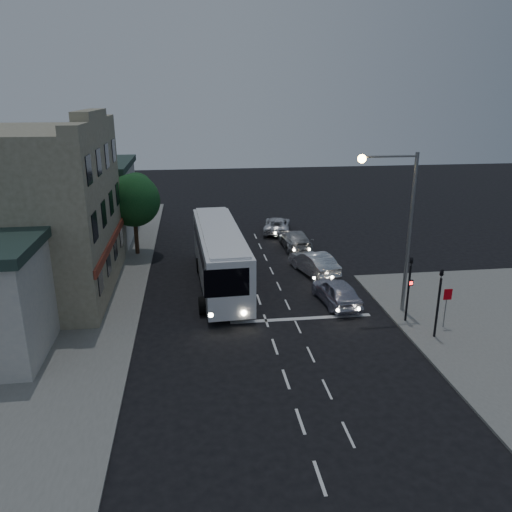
{
  "coord_description": "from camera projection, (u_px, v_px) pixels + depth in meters",
  "views": [
    {
      "loc": [
        -3.81,
        -22.94,
        12.12
      ],
      "look_at": [
        0.07,
        6.86,
        2.2
      ],
      "focal_mm": 35.0,
      "sensor_mm": 36.0,
      "label": 1
    }
  ],
  "objects": [
    {
      "name": "low_building_north",
      "position": [
        76.0,
        201.0,
        41.98
      ],
      "size": [
        9.4,
        9.4,
        6.5
      ],
      "color": "beige",
      "rests_on": "sidewalk_far"
    },
    {
      "name": "traffic_signal_main",
      "position": [
        409.0,
        282.0,
        26.77
      ],
      "size": [
        0.25,
        0.35,
        4.1
      ],
      "color": "black",
      "rests_on": "sidewalk_near"
    },
    {
      "name": "car_sedan_c",
      "position": [
        277.0,
        225.0,
        45.0
      ],
      "size": [
        3.23,
        5.25,
        1.36
      ],
      "primitive_type": "imported",
      "rotation": [
        0.0,
        0.0,
        2.93
      ],
      "color": "silver",
      "rests_on": "ground"
    },
    {
      "name": "road_markings",
      "position": [
        284.0,
        310.0,
        29.13
      ],
      "size": [
        8.0,
        30.55,
        0.01
      ],
      "color": "silver",
      "rests_on": "ground"
    },
    {
      "name": "sidewalk_far",
      "position": [
        51.0,
        291.0,
        31.78
      ],
      "size": [
        12.0,
        50.0,
        0.12
      ],
      "primitive_type": "cube",
      "color": "slate",
      "rests_on": "ground"
    },
    {
      "name": "car_suv",
      "position": [
        336.0,
        292.0,
        29.75
      ],
      "size": [
        2.32,
        4.73,
        1.55
      ],
      "primitive_type": "imported",
      "rotation": [
        0.0,
        0.0,
        3.25
      ],
      "color": "#B2B4C6",
      "rests_on": "ground"
    },
    {
      "name": "ground",
      "position": [
        272.0,
        337.0,
        25.86
      ],
      "size": [
        120.0,
        120.0,
        0.0
      ],
      "primitive_type": "plane",
      "color": "black"
    },
    {
      "name": "street_tree",
      "position": [
        133.0,
        198.0,
        37.59
      ],
      "size": [
        4.0,
        4.0,
        6.2
      ],
      "color": "black",
      "rests_on": "sidewalk_far"
    },
    {
      "name": "regulatory_sign",
      "position": [
        447.0,
        302.0,
        26.28
      ],
      "size": [
        0.45,
        0.12,
        2.2
      ],
      "color": "slate",
      "rests_on": "sidewalk_near"
    },
    {
      "name": "traffic_signal_side",
      "position": [
        439.0,
        295.0,
        24.99
      ],
      "size": [
        0.18,
        0.15,
        4.1
      ],
      "color": "black",
      "rests_on": "sidewalk_near"
    },
    {
      "name": "car_sedan_a",
      "position": [
        314.0,
        263.0,
        34.69
      ],
      "size": [
        2.83,
        5.04,
        1.57
      ],
      "primitive_type": "imported",
      "rotation": [
        0.0,
        0.0,
        3.4
      ],
      "color": "silver",
      "rests_on": "ground"
    },
    {
      "name": "car_sedan_b",
      "position": [
        295.0,
        239.0,
        40.42
      ],
      "size": [
        2.14,
        5.04,
        1.45
      ],
      "primitive_type": "imported",
      "rotation": [
        0.0,
        0.0,
        3.16
      ],
      "color": "#A6A6A7",
      "rests_on": "ground"
    },
    {
      "name": "streetlight",
      "position": [
        400.0,
        215.0,
        27.04
      ],
      "size": [
        3.32,
        0.44,
        9.0
      ],
      "color": "slate",
      "rests_on": "sidewalk_near"
    },
    {
      "name": "tour_bus",
      "position": [
        220.0,
        255.0,
        32.25
      ],
      "size": [
        3.16,
        12.68,
        3.86
      ],
      "rotation": [
        0.0,
        0.0,
        0.04
      ],
      "color": "white",
      "rests_on": "ground"
    },
    {
      "name": "main_building",
      "position": [
        23.0,
        213.0,
        30.07
      ],
      "size": [
        10.12,
        12.0,
        11.0
      ],
      "color": "#797256",
      "rests_on": "sidewalk_far"
    }
  ]
}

